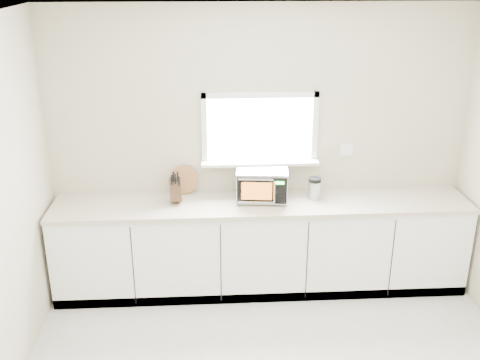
{
  "coord_description": "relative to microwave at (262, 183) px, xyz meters",
  "views": [
    {
      "loc": [
        -0.5,
        -3.12,
        3.03
      ],
      "look_at": [
        -0.21,
        1.55,
        1.2
      ],
      "focal_mm": 42.0,
      "sensor_mm": 36.0,
      "label": 1
    }
  ],
  "objects": [
    {
      "name": "coffee_grinder",
      "position": [
        0.5,
        -0.02,
        -0.05
      ],
      "size": [
        0.13,
        0.13,
        0.21
      ],
      "rotation": [
        0.0,
        0.0,
        0.05
      ],
      "color": "#B8BBC0",
      "rests_on": "countertop"
    },
    {
      "name": "countertop",
      "position": [
        -0.01,
        -0.07,
        -0.18
      ],
      "size": [
        3.92,
        0.64,
        0.04
      ],
      "primitive_type": "cube",
      "color": "beige",
      "rests_on": "cabinets"
    },
    {
      "name": "cutting_board",
      "position": [
        -0.74,
        0.18,
        -0.02
      ],
      "size": [
        0.28,
        0.07,
        0.28
      ],
      "primitive_type": "cylinder",
      "rotation": [
        1.4,
        0.0,
        0.0
      ],
      "color": "#A1633E",
      "rests_on": "countertop"
    },
    {
      "name": "cabinets",
      "position": [
        -0.01,
        -0.06,
        -0.64
      ],
      "size": [
        3.92,
        0.6,
        0.88
      ],
      "primitive_type": "cube",
      "color": "white",
      "rests_on": "ground"
    },
    {
      "name": "back_wall",
      "position": [
        -0.01,
        0.24,
        0.28
      ],
      "size": [
        4.0,
        0.17,
        2.7
      ],
      "color": "beige",
      "rests_on": "ground"
    },
    {
      "name": "knife_block",
      "position": [
        -0.81,
        -0.02,
        -0.02
      ],
      "size": [
        0.11,
        0.22,
        0.32
      ],
      "rotation": [
        0.0,
        0.0,
        0.03
      ],
      "color": "#432D18",
      "rests_on": "countertop"
    },
    {
      "name": "microwave",
      "position": [
        0.0,
        0.0,
        0.0
      ],
      "size": [
        0.51,
        0.43,
        0.31
      ],
      "rotation": [
        0.0,
        0.0,
        -0.1
      ],
      "color": "black",
      "rests_on": "countertop"
    }
  ]
}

